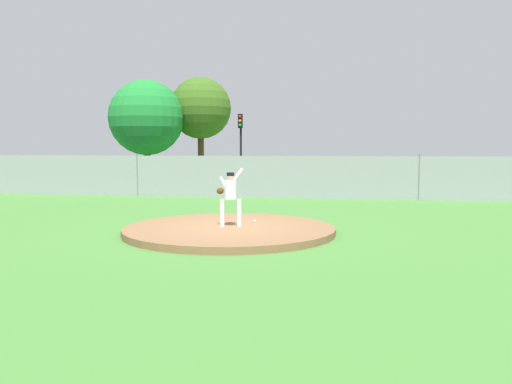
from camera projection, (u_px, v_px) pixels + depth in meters
ground_plane at (260, 208)px, 19.82m from camera, size 80.00×80.00×0.00m
asphalt_strip at (282, 190)px, 28.19m from camera, size 44.00×7.00×0.01m
pitchers_mound at (229, 230)px, 13.90m from camera, size 5.80×5.80×0.19m
pitcher_youth at (230, 193)px, 13.81m from camera, size 0.77×0.32×1.62m
baseball at (254, 221)px, 14.73m from camera, size 0.07×0.07×0.07m
chainlink_fence at (272, 177)px, 23.68m from camera, size 33.27×0.07×2.07m
parked_car_red at (325, 176)px, 27.89m from camera, size 2.12×4.45×1.66m
parked_car_champagne at (447, 177)px, 26.90m from camera, size 1.90×4.80×1.69m
parked_car_teal at (93, 174)px, 30.13m from camera, size 2.00×4.25×1.68m
traffic_light_near at (241, 136)px, 32.37m from camera, size 0.28×0.46×4.50m
tree_broad_left at (146, 118)px, 36.54m from camera, size 5.41×5.41×7.23m
tree_bushy_near at (201, 109)px, 38.21m from camera, size 4.62×4.62×7.66m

